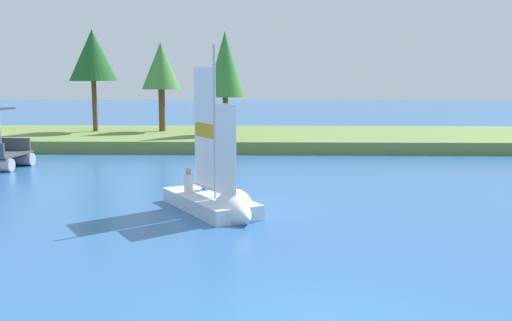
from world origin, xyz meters
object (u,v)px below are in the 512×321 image
object	(u,v)px
shoreline_tree_midright	(225,65)
sailboat	(221,203)
shoreline_tree_centre	(161,67)
shoreline_tree_midleft	(93,56)

from	to	relation	value
shoreline_tree_midright	sailboat	bearing A→B (deg)	-85.89
sailboat	shoreline_tree_midright	bearing A→B (deg)	152.18
shoreline_tree_centre	shoreline_tree_midleft	bearing A→B (deg)	-175.98
sailboat	shoreline_tree_centre	bearing A→B (deg)	163.53
shoreline_tree_midright	sailboat	distance (m)	18.84
shoreline_tree_centre	sailboat	world-z (taller)	shoreline_tree_centre
shoreline_tree_midleft	shoreline_tree_centre	distance (m)	4.42
shoreline_tree_midright	sailboat	size ratio (longest dim) A/B	1.12
shoreline_tree_centre	sailboat	size ratio (longest dim) A/B	1.02
shoreline_tree_midleft	shoreline_tree_centre	size ratio (longest dim) A/B	1.14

